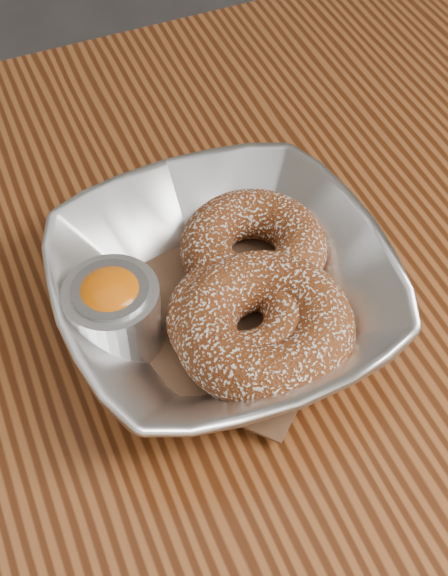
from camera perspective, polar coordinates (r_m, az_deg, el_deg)
name	(u,v)px	position (r m, az deg, el deg)	size (l,w,h in m)	color
table	(207,494)	(0.57, -1.23, -14.42)	(1.20, 0.80, 0.75)	brown
serving_bowl	(224,292)	(0.51, 0.00, -0.30)	(0.21, 0.21, 0.05)	silver
parchment	(224,308)	(0.52, 0.00, -1.45)	(0.14, 0.14, 0.00)	brown
donut_back	(253,248)	(0.53, 2.11, 2.85)	(0.10, 0.10, 0.03)	maroon
donut_front	(241,318)	(0.49, 1.23, -2.12)	(0.09, 0.09, 0.03)	maroon
donut_extra	(264,327)	(0.48, 2.85, -2.79)	(0.11, 0.11, 0.04)	maroon
ramekin	(114,312)	(0.49, -7.86, -1.67)	(0.06, 0.06, 0.06)	silver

